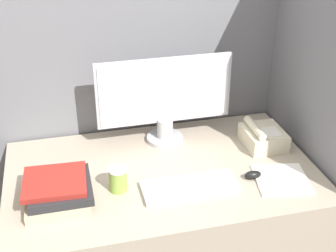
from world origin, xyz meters
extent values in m
cube|color=slate|center=(0.00, 0.83, 0.89)|extent=(1.71, 0.04, 1.79)
cube|color=slate|center=(0.69, 0.43, 0.89)|extent=(0.04, 0.85, 1.79)
cube|color=tan|center=(0.00, 0.40, 0.37)|extent=(1.31, 0.79, 0.75)
cylinder|color=#B7B7BC|center=(0.07, 0.64, 0.76)|extent=(0.17, 0.17, 0.02)
cylinder|color=#B7B7BC|center=(0.07, 0.64, 0.82)|extent=(0.08, 0.08, 0.09)
cube|color=#B7B7BC|center=(0.07, 0.65, 1.00)|extent=(0.62, 0.02, 0.31)
cube|color=silver|center=(0.07, 0.64, 1.00)|extent=(0.60, 0.01, 0.28)
cube|color=silver|center=(0.08, 0.24, 0.76)|extent=(0.39, 0.15, 0.02)
ellipsoid|color=black|center=(0.35, 0.25, 0.77)|extent=(0.07, 0.04, 0.04)
cylinder|color=#8CB247|center=(-0.20, 0.31, 0.80)|extent=(0.07, 0.07, 0.09)
cylinder|color=white|center=(-0.20, 0.31, 0.85)|extent=(0.08, 0.08, 0.01)
cube|color=#C6B78C|center=(-0.44, 0.28, 0.77)|extent=(0.24, 0.25, 0.04)
cube|color=#262628|center=(-0.43, 0.30, 0.80)|extent=(0.24, 0.25, 0.03)
cube|color=maroon|center=(-0.44, 0.30, 0.83)|extent=(0.25, 0.23, 0.02)
cube|color=beige|center=(0.51, 0.49, 0.79)|extent=(0.17, 0.20, 0.08)
cube|color=white|center=(0.53, 0.46, 0.83)|extent=(0.08, 0.09, 0.00)
cylinder|color=beige|center=(0.46, 0.49, 0.85)|extent=(0.04, 0.18, 0.04)
cube|color=white|center=(0.46, 0.21, 0.75)|extent=(0.25, 0.26, 0.01)
camera|label=1|loc=(-0.38, -1.22, 1.88)|focal=50.00mm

